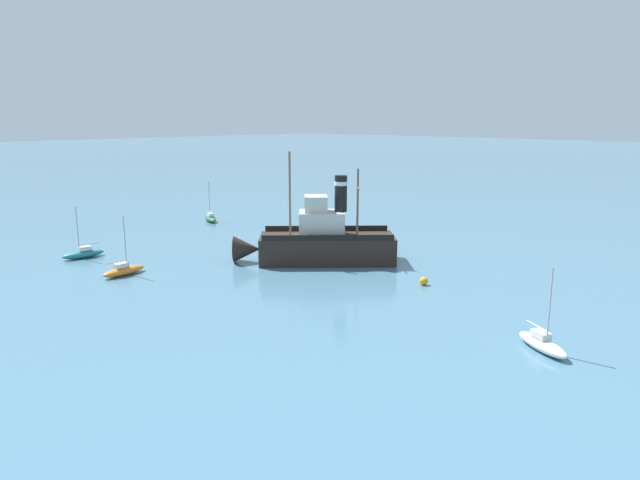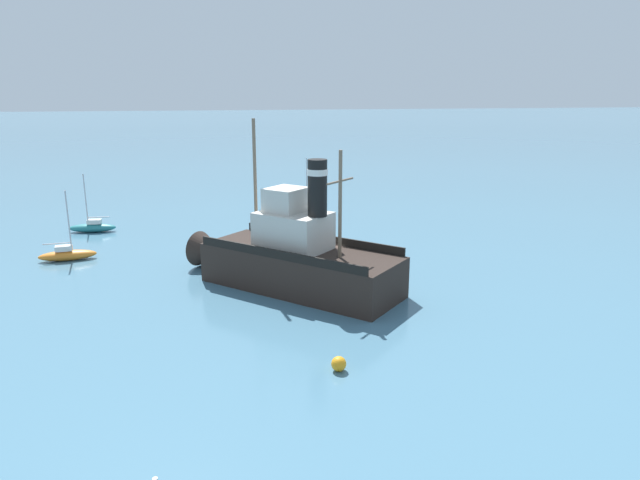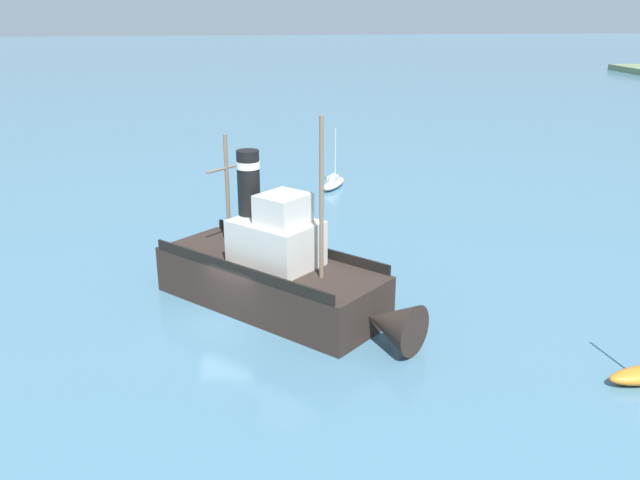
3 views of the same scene
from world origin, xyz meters
The scene contains 4 objects.
ground_plane centered at (0.00, 0.00, 0.00)m, with size 600.00×600.00×0.00m, color #477289.
old_tugboat centered at (-1.02, 2.69, 1.83)m, with size 12.58×12.56×9.90m.
sailboat_white centered at (-23.88, 8.60, 0.43)m, with size 3.87×2.77×4.90m.
mooring_buoy centered at (-11.92, 2.44, 0.32)m, with size 0.65×0.65×0.65m, color orange.
Camera 3 is at (29.75, 1.10, 14.47)m, focal length 38.00 mm.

